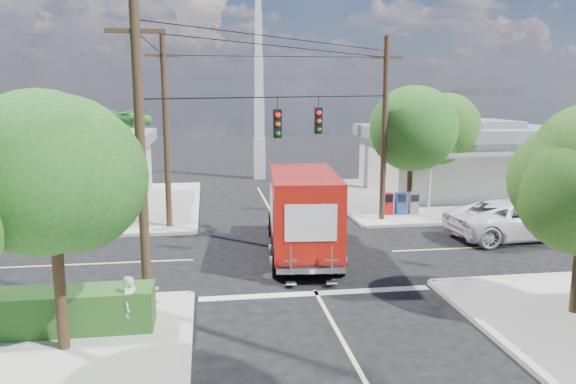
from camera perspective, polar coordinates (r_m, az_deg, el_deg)
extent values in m
plane|color=black|center=(22.38, 0.75, -6.45)|extent=(120.00, 120.00, 0.00)
cube|color=#AAA59A|center=(35.81, 15.52, -0.39)|extent=(14.00, 14.00, 0.14)
cube|color=#B3AE9E|center=(33.61, 4.53, -0.72)|extent=(0.25, 14.00, 0.14)
cube|color=#B3AE9E|center=(29.68, 20.94, -2.83)|extent=(14.00, 0.25, 0.14)
cube|color=#AAA59A|center=(33.66, -21.23, -1.37)|extent=(14.00, 14.00, 0.14)
cube|color=#B3AE9E|center=(32.80, -9.23, -1.09)|extent=(0.25, 14.00, 0.14)
cube|color=#B3AE9E|center=(27.05, -24.47, -4.30)|extent=(14.00, 0.25, 0.14)
cube|color=beige|center=(32.00, -2.07, -1.37)|extent=(0.12, 12.00, 0.01)
cube|color=beige|center=(13.31, 7.92, -18.65)|extent=(0.12, 12.00, 0.01)
cube|color=beige|center=(25.86, 23.29, -5.00)|extent=(12.00, 0.12, 0.01)
cube|color=beige|center=(23.08, -24.78, -6.88)|extent=(12.00, 0.12, 0.01)
cube|color=silver|center=(18.36, 2.89, -10.23)|extent=(7.50, 0.40, 0.01)
cube|color=silver|center=(37.06, 17.15, 2.65)|extent=(11.00, 8.00, 3.40)
cube|color=gray|center=(36.87, 17.32, 5.81)|extent=(11.80, 8.80, 0.70)
cube|color=gray|center=(36.84, 17.36, 6.58)|extent=(6.05, 4.40, 0.50)
cube|color=gray|center=(32.61, 20.94, 3.58)|extent=(9.90, 1.80, 0.15)
cylinder|color=silver|center=(30.16, 14.19, 0.68)|extent=(0.12, 0.12, 2.90)
cube|color=beige|center=(35.07, -22.47, 1.76)|extent=(10.00, 8.00, 3.20)
cube|color=gray|center=(34.86, -22.68, 4.93)|extent=(10.80, 8.80, 0.70)
cube|color=gray|center=(34.83, -22.74, 5.75)|extent=(5.50, 4.40, 0.50)
cube|color=gray|center=(30.24, -24.82, 2.47)|extent=(9.00, 1.80, 0.15)
cylinder|color=silver|center=(28.77, -17.41, -0.13)|extent=(0.12, 0.12, 2.70)
cube|color=silver|center=(41.65, -2.91, 3.40)|extent=(0.80, 0.80, 3.00)
cube|color=silver|center=(41.40, -2.95, 7.53)|extent=(0.70, 0.70, 3.00)
cube|color=silver|center=(41.37, -2.99, 11.68)|extent=(0.60, 0.60, 3.00)
cube|color=silver|center=(41.56, -3.03, 15.82)|extent=(0.50, 0.50, 3.00)
cylinder|color=#422D1C|center=(14.81, -22.23, -7.92)|extent=(0.28, 0.28, 3.71)
sphere|color=#205116|center=(14.29, -22.85, 0.98)|extent=(3.71, 3.71, 3.71)
sphere|color=#205116|center=(14.56, -24.25, 1.96)|extent=(3.02, 3.02, 3.02)
sphere|color=#205116|center=(13.94, -21.73, 0.35)|extent=(3.25, 3.25, 3.25)
cylinder|color=#422D1C|center=(30.21, 12.30, 1.92)|extent=(0.28, 0.28, 4.10)
sphere|color=#205116|center=(29.96, 12.48, 6.77)|extent=(4.10, 4.10, 4.10)
sphere|color=#205116|center=(29.99, 11.64, 7.29)|extent=(3.33, 3.33, 3.33)
sphere|color=#205116|center=(29.81, 13.31, 6.47)|extent=(3.58, 3.58, 3.58)
cylinder|color=#422D1C|center=(33.23, 15.16, 2.09)|extent=(0.28, 0.28, 3.58)
sphere|color=#275818|center=(33.01, 15.34, 5.94)|extent=(3.58, 3.58, 3.58)
sphere|color=#275818|center=(33.02, 14.58, 6.36)|extent=(2.91, 2.91, 2.91)
sphere|color=#275818|center=(32.88, 16.10, 5.69)|extent=(3.14, 3.14, 3.14)
sphere|color=#275818|center=(17.47, 26.65, 1.99)|extent=(2.81, 2.81, 2.81)
cylinder|color=#422D1C|center=(29.21, -16.35, 2.36)|extent=(0.24, 0.24, 5.00)
cone|color=#24621E|center=(28.87, -14.83, 7.53)|extent=(0.50, 2.06, 0.98)
cone|color=#24621E|center=(29.61, -15.34, 7.57)|extent=(1.92, 1.68, 0.98)
cone|color=#24621E|center=(29.88, -16.76, 7.52)|extent=(2.12, 0.95, 0.98)
cone|color=#24621E|center=(29.50, -18.08, 7.42)|extent=(1.34, 2.07, 0.98)
cone|color=#24621E|center=(28.73, -18.33, 7.34)|extent=(1.34, 2.07, 0.98)
cone|color=#24621E|center=(28.15, -17.27, 7.35)|extent=(2.12, 0.95, 0.98)
cone|color=#24621E|center=(28.22, -15.68, 7.44)|extent=(1.92, 1.68, 0.98)
cylinder|color=#422D1C|center=(31.04, -19.62, 2.25)|extent=(0.24, 0.24, 4.60)
cone|color=#24621E|center=(30.66, -18.23, 6.75)|extent=(0.50, 2.06, 0.98)
cone|color=#24621E|center=(31.41, -18.62, 6.79)|extent=(1.92, 1.68, 0.98)
cone|color=#24621E|center=(31.72, -19.93, 6.75)|extent=(2.12, 0.95, 0.98)
cone|color=#24621E|center=(31.38, -21.20, 6.64)|extent=(1.34, 2.07, 0.98)
cone|color=#24621E|center=(30.62, -21.52, 6.55)|extent=(1.34, 2.07, 0.98)
cone|color=#24621E|center=(30.01, -20.59, 6.54)|extent=(2.12, 0.95, 0.98)
cone|color=#24621E|center=(30.03, -19.09, 6.64)|extent=(1.92, 1.68, 0.98)
cylinder|color=#473321|center=(16.19, -14.70, 3.09)|extent=(0.28, 0.28, 9.00)
cube|color=#473321|center=(16.15, -15.28, 15.50)|extent=(1.60, 0.12, 0.12)
cylinder|color=#473321|center=(27.80, 9.75, 6.10)|extent=(0.28, 0.28, 9.00)
cube|color=#473321|center=(27.78, 9.97, 13.32)|extent=(1.60, 0.12, 0.12)
cylinder|color=#473321|center=(26.50, -12.28, 5.83)|extent=(0.28, 0.28, 9.00)
cube|color=#473321|center=(26.48, -12.57, 13.39)|extent=(1.60, 0.12, 0.12)
cylinder|color=black|center=(21.44, 0.78, 9.63)|extent=(10.43, 10.43, 0.04)
cube|color=black|center=(20.57, -1.08, 6.96)|extent=(0.30, 0.24, 1.05)
sphere|color=red|center=(20.41, -1.04, 7.86)|extent=(0.20, 0.20, 0.20)
cube|color=black|center=(22.75, 3.10, 7.25)|extent=(0.30, 0.24, 1.05)
sphere|color=red|center=(22.60, 3.17, 8.07)|extent=(0.20, 0.20, 0.20)
cube|color=silver|center=(17.23, -23.01, -10.74)|extent=(5.94, 0.05, 0.08)
cube|color=silver|center=(17.10, -23.10, -9.48)|extent=(5.94, 0.05, 0.08)
cube|color=silver|center=(16.68, -13.56, -10.33)|extent=(0.09, 0.06, 1.00)
cube|color=#244D1C|center=(16.50, -24.44, -11.04)|extent=(6.20, 1.20, 1.10)
cube|color=#A00D11|center=(29.43, 10.04, -1.18)|extent=(0.50, 0.50, 1.10)
cube|color=navy|center=(29.66, 11.33, -1.13)|extent=(0.50, 0.50, 1.10)
cube|color=slate|center=(29.90, 12.59, -1.09)|extent=(0.50, 0.50, 1.10)
cube|color=black|center=(22.51, 1.41, -4.95)|extent=(2.89, 7.71, 0.24)
cube|color=red|center=(25.19, 0.88, -1.51)|extent=(2.46, 1.84, 2.13)
cube|color=black|center=(25.77, 0.78, -0.36)|extent=(2.04, 0.42, 0.92)
cube|color=silver|center=(26.18, 0.74, -2.57)|extent=(2.22, 0.31, 0.34)
cube|color=red|center=(21.32, 1.61, -1.80)|extent=(2.91, 5.80, 2.80)
cube|color=white|center=(21.43, 4.88, -1.38)|extent=(0.33, 3.47, 1.26)
cube|color=white|center=(21.23, -1.69, -1.45)|extent=(0.33, 3.47, 1.26)
cube|color=white|center=(18.55, 2.34, -3.16)|extent=(1.73, 0.17, 1.26)
cube|color=silver|center=(18.86, 2.34, -7.97)|extent=(2.33, 0.45, 0.17)
cube|color=silver|center=(18.57, 0.29, -7.00)|extent=(0.44, 0.10, 0.97)
cube|color=silver|center=(18.70, 4.46, -6.91)|extent=(0.44, 0.10, 0.97)
cylinder|color=black|center=(25.16, -1.63, -3.32)|extent=(0.40, 1.09, 1.06)
cylinder|color=black|center=(25.32, 3.41, -3.25)|extent=(0.40, 1.09, 1.06)
cylinder|color=black|center=(19.76, -1.18, -7.12)|extent=(0.40, 1.09, 1.06)
cylinder|color=black|center=(19.95, 5.26, -6.98)|extent=(0.40, 1.09, 1.06)
imported|color=silver|center=(26.62, 22.31, -2.62)|extent=(6.40, 3.31, 1.72)
imported|color=beige|center=(15.52, -15.61, -10.95)|extent=(0.60, 0.67, 1.54)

